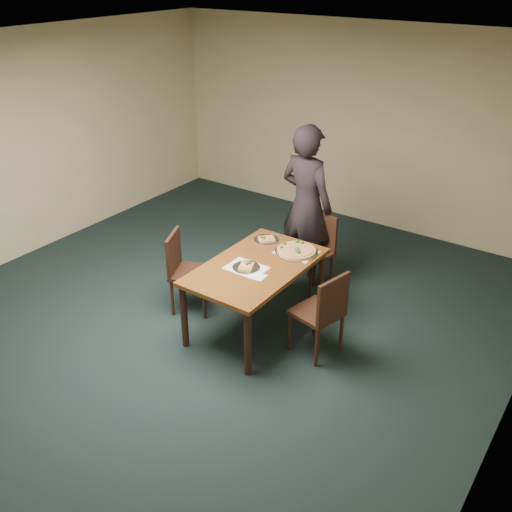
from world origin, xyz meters
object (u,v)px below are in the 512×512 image
Objects in this scene: dining_table at (256,273)px; chair_right at (323,310)px; diner at (306,205)px; pizza_pan at (296,250)px; chair_left at (184,267)px; slice_plate_far at (266,239)px; slice_plate_near at (246,267)px; chair_far at (316,247)px.

dining_table is 0.81m from chair_right.
diner is 0.82m from pizza_pan.
slice_plate_far is (0.62, 0.67, 0.25)m from chair_left.
diner is (-0.13, 1.20, 0.30)m from dining_table.
chair_left reaches higher than pizza_pan.
chair_right reaches higher than pizza_pan.
slice_plate_near is at bearing -109.96° from dining_table.
chair_left is at bearing -177.98° from slice_plate_near.
diner is at bearing 93.70° from slice_plate_near.
pizza_pan reaches higher than slice_plate_near.
chair_right is 0.82m from pizza_pan.
diner is at bearing 95.98° from dining_table.
chair_left reaches higher than dining_table.
slice_plate_far is (-0.23, 0.53, 0.10)m from dining_table.
chair_left is 3.25× the size of slice_plate_far.
chair_left is (-0.86, -0.14, -0.14)m from dining_table.
chair_right reaches higher than slice_plate_near.
diner is 0.71m from slice_plate_far.
pizza_pan is at bearing 68.15° from slice_plate_near.
pizza_pan is at bearing -84.42° from chair_left.
diner reaches higher than dining_table.
chair_left is 2.00× the size of pizza_pan.
pizza_pan is at bearing -8.08° from slice_plate_far.
dining_table is at bearing -79.03° from chair_right.
pizza_pan is (0.12, -0.64, 0.26)m from chair_far.
chair_left is 1.24m from pizza_pan.
chair_right reaches higher than dining_table.
chair_right is at bearing -1.63° from dining_table.
chair_far is 2.00× the size of pizza_pan.
chair_far reaches higher than pizza_pan.
slice_plate_near is (0.81, 0.03, 0.25)m from chair_left.
pizza_pan is 1.62× the size of slice_plate_near.
diner reaches higher than chair_far.
pizza_pan is (0.32, -0.73, -0.19)m from diner.
slice_plate_far is at bearing 113.64° from dining_table.
diner reaches higher than slice_plate_near.
dining_table is 0.88m from chair_left.
chair_far is (0.07, 1.11, -0.14)m from dining_table.
slice_plate_far is (-0.42, 0.06, -0.01)m from pizza_pan.
dining_table is 0.78× the size of diner.
slice_plate_far is at bearing 106.56° from slice_plate_near.
dining_table is 1.24m from diner.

